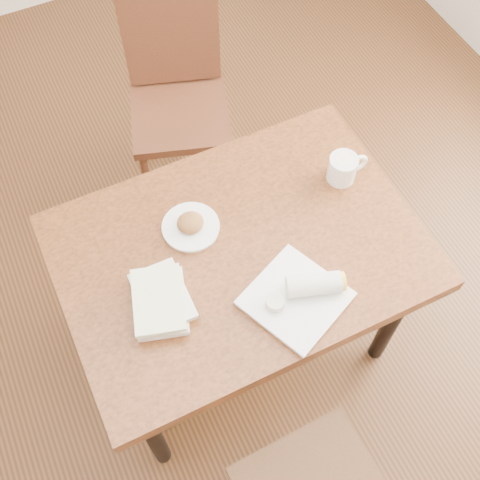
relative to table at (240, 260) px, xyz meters
name	(u,v)px	position (x,y,z in m)	size (l,w,h in m)	color
ground	(240,336)	(0.00, 0.00, -0.67)	(4.00, 5.00, 0.01)	#472814
room_walls	(240,25)	(0.00, 0.00, 0.97)	(4.02, 5.02, 2.80)	beige
table	(240,260)	(0.00, 0.00, 0.00)	(1.17, 0.84, 0.75)	brown
chair_far	(177,89)	(0.15, 0.94, -0.12)	(0.53, 0.53, 0.95)	#4D2316
plate_scone	(191,226)	(-0.11, 0.14, 0.10)	(0.19, 0.19, 0.06)	white
coffee_mug	(344,168)	(0.44, 0.10, 0.14)	(0.15, 0.10, 0.10)	white
plate_burrito	(301,294)	(0.09, -0.24, 0.11)	(0.36, 0.36, 0.09)	white
book_stack	(161,300)	(-0.30, -0.08, 0.11)	(0.22, 0.26, 0.06)	white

